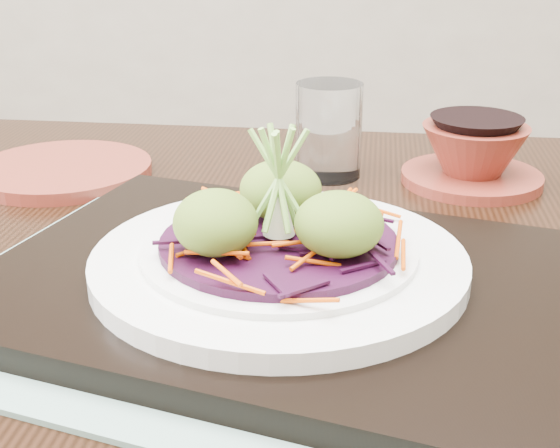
{
  "coord_description": "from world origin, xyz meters",
  "views": [
    {
      "loc": [
        -0.01,
        -0.55,
        1.02
      ],
      "look_at": [
        -0.03,
        -0.02,
        0.8
      ],
      "focal_mm": 50.0,
      "sensor_mm": 36.0,
      "label": 1
    }
  ],
  "objects_px": {
    "serving_tray": "(279,283)",
    "dining_table": "(334,369)",
    "terracotta_side_plate": "(63,170)",
    "terracotta_bowl_set": "(473,158)",
    "white_plate": "(279,260)",
    "water_glass": "(329,130)"
  },
  "relations": [
    {
      "from": "water_glass",
      "to": "terracotta_bowl_set",
      "type": "height_order",
      "value": "water_glass"
    },
    {
      "from": "terracotta_side_plate",
      "to": "water_glass",
      "type": "bearing_deg",
      "value": 2.7
    },
    {
      "from": "dining_table",
      "to": "water_glass",
      "type": "distance_m",
      "value": 0.27
    },
    {
      "from": "serving_tray",
      "to": "white_plate",
      "type": "relative_size",
      "value": 1.54
    },
    {
      "from": "terracotta_side_plate",
      "to": "water_glass",
      "type": "distance_m",
      "value": 0.28
    },
    {
      "from": "white_plate",
      "to": "terracotta_side_plate",
      "type": "distance_m",
      "value": 0.36
    },
    {
      "from": "dining_table",
      "to": "terracotta_side_plate",
      "type": "bearing_deg",
      "value": 148.77
    },
    {
      "from": "serving_tray",
      "to": "terracotta_side_plate",
      "type": "xyz_separation_m",
      "value": [
        -0.24,
        0.27,
        -0.01
      ]
    },
    {
      "from": "terracotta_bowl_set",
      "to": "serving_tray",
      "type": "bearing_deg",
      "value": -125.31
    },
    {
      "from": "dining_table",
      "to": "white_plate",
      "type": "height_order",
      "value": "white_plate"
    },
    {
      "from": "serving_tray",
      "to": "water_glass",
      "type": "relative_size",
      "value": 4.18
    },
    {
      "from": "terracotta_bowl_set",
      "to": "white_plate",
      "type": "bearing_deg",
      "value": -125.31
    },
    {
      "from": "terracotta_side_plate",
      "to": "terracotta_bowl_set",
      "type": "relative_size",
      "value": 1.08
    },
    {
      "from": "serving_tray",
      "to": "terracotta_bowl_set",
      "type": "bearing_deg",
      "value": 73.5
    },
    {
      "from": "dining_table",
      "to": "serving_tray",
      "type": "distance_m",
      "value": 0.14
    },
    {
      "from": "serving_tray",
      "to": "dining_table",
      "type": "bearing_deg",
      "value": 73.49
    },
    {
      "from": "dining_table",
      "to": "serving_tray",
      "type": "height_order",
      "value": "serving_tray"
    },
    {
      "from": "white_plate",
      "to": "terracotta_bowl_set",
      "type": "distance_m",
      "value": 0.33
    },
    {
      "from": "terracotta_side_plate",
      "to": "terracotta_bowl_set",
      "type": "xyz_separation_m",
      "value": [
        0.43,
        -0.0,
        0.02
      ]
    },
    {
      "from": "white_plate",
      "to": "serving_tray",
      "type": "bearing_deg",
      "value": 69.44
    },
    {
      "from": "serving_tray",
      "to": "terracotta_side_plate",
      "type": "height_order",
      "value": "serving_tray"
    },
    {
      "from": "dining_table",
      "to": "terracotta_side_plate",
      "type": "height_order",
      "value": "terracotta_side_plate"
    }
  ]
}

